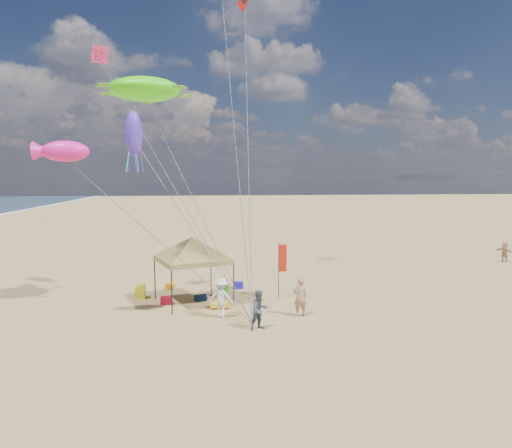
# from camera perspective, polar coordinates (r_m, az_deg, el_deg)

# --- Properties ---
(ground) EXTENTS (280.00, 280.00, 0.00)m
(ground) POSITION_cam_1_polar(r_m,az_deg,el_deg) (19.66, 1.15, -12.57)
(ground) COLOR tan
(ground) RESTS_ON ground
(canopy_tent) EXTENTS (5.82, 5.82, 3.79)m
(canopy_tent) POSITION_cam_1_polar(r_m,az_deg,el_deg) (22.89, -7.82, -1.89)
(canopy_tent) COLOR black
(canopy_tent) RESTS_ON ground
(feather_flag) EXTENTS (0.43, 0.04, 2.82)m
(feather_flag) POSITION_cam_1_polar(r_m,az_deg,el_deg) (23.88, 3.17, -4.60)
(feather_flag) COLOR black
(feather_flag) RESTS_ON ground
(cooler_red) EXTENTS (0.54, 0.38, 0.38)m
(cooler_red) POSITION_cam_1_polar(r_m,az_deg,el_deg) (23.37, -10.98, -9.20)
(cooler_red) COLOR #A70D21
(cooler_red) RESTS_ON ground
(cooler_blue) EXTENTS (0.54, 0.38, 0.38)m
(cooler_blue) POSITION_cam_1_polar(r_m,az_deg,el_deg) (26.09, -2.22, -7.52)
(cooler_blue) COLOR #1B139E
(cooler_blue) RESTS_ON ground
(bag_navy) EXTENTS (0.69, 0.54, 0.36)m
(bag_navy) POSITION_cam_1_polar(r_m,az_deg,el_deg) (23.64, -6.82, -8.99)
(bag_navy) COLOR #0C1C38
(bag_navy) RESTS_ON ground
(bag_orange) EXTENTS (0.54, 0.69, 0.36)m
(bag_orange) POSITION_cam_1_polar(r_m,az_deg,el_deg) (26.45, -10.49, -7.45)
(bag_orange) COLOR orange
(bag_orange) RESTS_ON ground
(chair_green) EXTENTS (0.50, 0.50, 0.70)m
(chair_green) POSITION_cam_1_polar(r_m,az_deg,el_deg) (24.45, -4.05, -8.06)
(chair_green) COLOR green
(chair_green) RESTS_ON ground
(chair_yellow) EXTENTS (0.50, 0.50, 0.70)m
(chair_yellow) POSITION_cam_1_polar(r_m,az_deg,el_deg) (24.68, -14.06, -8.08)
(chair_yellow) COLOR yellow
(chair_yellow) RESTS_ON ground
(crate_grey) EXTENTS (0.34, 0.30, 0.28)m
(crate_grey) POSITION_cam_1_polar(r_m,az_deg,el_deg) (22.65, -4.50, -9.73)
(crate_grey) COLOR gray
(crate_grey) RESTS_ON ground
(beach_cart) EXTENTS (0.90, 0.50, 0.24)m
(beach_cart) POSITION_cam_1_polar(r_m,az_deg,el_deg) (22.30, -4.50, -9.82)
(beach_cart) COLOR yellow
(beach_cart) RESTS_ON ground
(person_near_a) EXTENTS (0.68, 0.48, 1.75)m
(person_near_a) POSITION_cam_1_polar(r_m,az_deg,el_deg) (21.01, 5.45, -8.90)
(person_near_a) COLOR tan
(person_near_a) RESTS_ON ground
(person_near_b) EXTENTS (0.97, 0.89, 1.62)m
(person_near_b) POSITION_cam_1_polar(r_m,az_deg,el_deg) (19.16, 0.44, -10.53)
(person_near_b) COLOR #3E4A54
(person_near_b) RESTS_ON ground
(person_near_c) EXTENTS (1.29, 0.97, 1.78)m
(person_near_c) POSITION_cam_1_polar(r_m,az_deg,el_deg) (20.73, -4.30, -9.05)
(person_near_c) COLOR white
(person_near_c) RESTS_ON ground
(person_far_c) EXTENTS (0.83, 1.49, 1.53)m
(person_far_c) POSITION_cam_1_polar(r_m,az_deg,el_deg) (38.53, 28.24, -3.02)
(person_far_c) COLOR tan
(person_far_c) RESTS_ON ground
(turtle_kite) EXTENTS (3.70, 3.31, 1.03)m
(turtle_kite) POSITION_cam_1_polar(r_m,az_deg,el_deg) (21.27, -13.58, 15.79)
(turtle_kite) COLOR #40FF0E
(turtle_kite) RESTS_ON ground
(fish_kite) EXTENTS (2.03, 1.14, 0.87)m
(fish_kite) POSITION_cam_1_polar(r_m,az_deg,el_deg) (20.82, -22.41, 8.29)
(fish_kite) COLOR #FD1C9E
(fish_kite) RESTS_ON ground
(squid_kite) EXTENTS (1.02, 1.02, 2.34)m
(squid_kite) POSITION_cam_1_polar(r_m,az_deg,el_deg) (25.14, -14.83, 10.71)
(squid_kite) COLOR #4F30D4
(squid_kite) RESTS_ON ground
(stunt_kite_pink) EXTENTS (1.23, 0.97, 1.03)m
(stunt_kite_pink) POSITION_cam_1_polar(r_m,az_deg,el_deg) (34.30, -18.66, 19.14)
(stunt_kite_pink) COLOR #E0357C
(stunt_kite_pink) RESTS_ON ground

